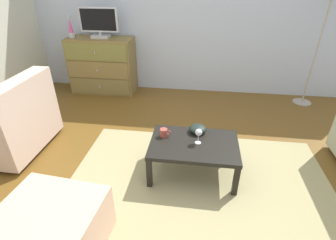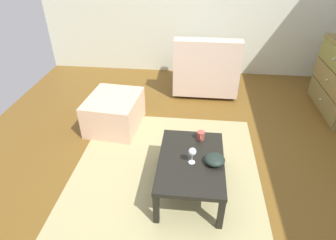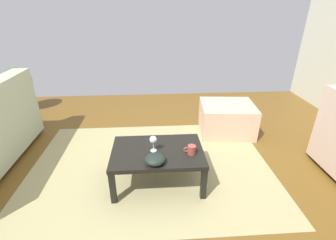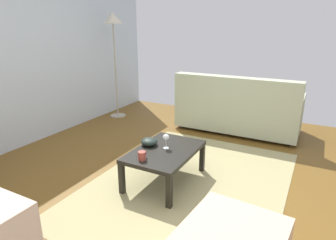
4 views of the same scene
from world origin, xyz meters
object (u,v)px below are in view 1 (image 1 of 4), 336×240
coffee_table (194,147)px  armchair (10,123)px  dresser (103,66)px  tv (99,22)px  lava_lamp (71,28)px  wine_glass (199,133)px  mug (164,133)px  bowl_decorative (198,129)px  ottoman (53,228)px

coffee_table → armchair: 2.09m
dresser → tv: 0.70m
tv → coffee_table: size_ratio=0.71×
armchair → lava_lamp: bearing=89.6°
lava_lamp → wine_glass: 2.90m
mug → armchair: 1.78m
dresser → coffee_table: dresser is taller
lava_lamp → mug: size_ratio=2.89×
mug → bowl_decorative: bearing=20.5°
dresser → mug: 2.29m
dresser → ottoman: dresser is taller
dresser → tv: (0.02, 0.02, 0.70)m
dresser → coffee_table: bearing=-49.8°
bowl_decorative → wine_glass: bearing=-86.8°
bowl_decorative → ottoman: 1.57m
mug → dresser: bearing=125.5°
dresser → lava_lamp: 0.75m
dresser → tv: size_ratio=1.74×
dresser → mug: bearing=-54.5°
dresser → mug: size_ratio=9.36×
ottoman → lava_lamp: bearing=110.9°
lava_lamp → mug: lava_lamp is taller
coffee_table → bowl_decorative: bowl_decorative is taller
tv → mug: tv is taller
dresser → armchair: dresser is taller
wine_glass → ottoman: wine_glass is taller
dresser → bowl_decorative: 2.41m
tv → wine_glass: 2.66m
lava_lamp → armchair: bearing=-90.4°
mug → ottoman: size_ratio=0.16×
wine_glass → mug: 0.36m
ottoman → armchair: bearing=134.8°
ottoman → dresser: bearing=102.9°
bowl_decorative → armchair: size_ratio=0.19×
tv → bowl_decorative: (1.65, -1.76, -0.75)m
tv → ottoman: tv is taller
wine_glass → armchair: bearing=176.5°
tv → mug: size_ratio=5.38×
ottoman → bowl_decorative: bearing=49.9°
wine_glass → dresser: bearing=130.9°
wine_glass → bowl_decorative: bearing=93.2°
coffee_table → armchair: size_ratio=0.93×
wine_glass → mug: size_ratio=1.38×
armchair → bowl_decorative: bearing=1.9°
wine_glass → lava_lamp: bearing=138.1°
wine_glass → bowl_decorative: (-0.01, 0.20, -0.08)m
mug → ottoman: (-0.66, -1.06, -0.21)m
dresser → wine_glass: 2.57m
bowl_decorative → tv: bearing=133.0°
bowl_decorative → coffee_table: bearing=-97.3°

